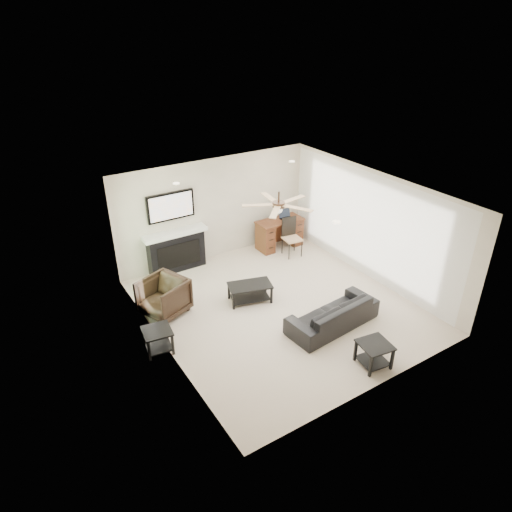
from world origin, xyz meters
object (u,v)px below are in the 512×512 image
(sofa, at_px, (333,314))
(desk, at_px, (279,234))
(armchair, at_px, (164,297))
(coffee_table, at_px, (250,293))
(fireplace_unit, at_px, (175,233))

(sofa, relative_size, desk, 1.56)
(armchair, xyz_separation_m, coffee_table, (1.70, -0.55, -0.19))
(armchair, distance_m, fireplace_unit, 1.88)
(fireplace_unit, distance_m, desk, 2.81)
(armchair, height_order, coffee_table, armchair)
(fireplace_unit, relative_size, desk, 1.57)
(sofa, relative_size, coffee_table, 2.12)
(coffee_table, bearing_deg, sofa, -44.57)
(sofa, height_order, armchair, armchair)
(coffee_table, relative_size, desk, 0.74)
(coffee_table, height_order, fireplace_unit, fireplace_unit)
(sofa, xyz_separation_m, coffee_table, (-0.90, 1.60, -0.08))
(sofa, bearing_deg, armchair, -44.72)
(sofa, height_order, coffee_table, sofa)
(sofa, height_order, fireplace_unit, fireplace_unit)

